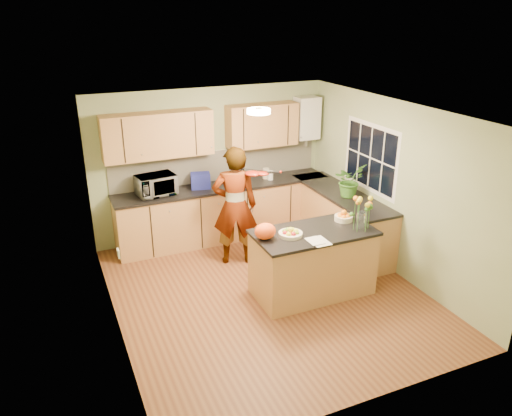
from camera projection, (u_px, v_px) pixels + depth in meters
name	position (u px, v px, depth m)	size (l,w,h in m)	color
floor	(267.00, 293.00, 6.89)	(4.50, 4.50, 0.00)	brown
ceiling	(269.00, 112.00, 5.96)	(4.00, 4.50, 0.02)	silver
wall_back	(211.00, 163.00, 8.33)	(4.00, 0.02, 2.50)	gray
wall_front	(373.00, 294.00, 4.51)	(4.00, 0.02, 2.50)	gray
wall_left	(109.00, 235.00, 5.68)	(0.02, 4.50, 2.50)	gray
wall_right	(394.00, 188.00, 7.16)	(0.02, 4.50, 2.50)	gray
back_counter	(224.00, 211.00, 8.41)	(3.64, 0.62, 0.94)	#AE8045
right_counter	(341.00, 220.00, 8.07)	(0.62, 2.24, 0.94)	#AE8045
splashback	(217.00, 165.00, 8.38)	(3.60, 0.02, 0.52)	beige
upper_cabinets	(203.00, 131.00, 7.90)	(3.20, 0.34, 0.70)	#AE8045
boiler	(307.00, 118.00, 8.59)	(0.40, 0.30, 0.86)	silver
window_right	(370.00, 158.00, 7.56)	(0.01, 1.30, 1.05)	silver
light_switch	(118.00, 253.00, 5.15)	(0.02, 0.09, 0.09)	silver
ceiling_lamp	(259.00, 111.00, 6.23)	(0.30, 0.30, 0.07)	#FFEABF
peninsula_island	(313.00, 262.00, 6.74)	(1.61, 0.83, 0.92)	#AE8045
fruit_dish	(291.00, 233.00, 6.42)	(0.31, 0.31, 0.11)	beige
orange_bowl	(344.00, 216.00, 6.88)	(0.25, 0.25, 0.15)	beige
flower_vase	(362.00, 205.00, 6.51)	(0.28, 0.28, 0.52)	silver
orange_bag	(265.00, 231.00, 6.32)	(0.28, 0.24, 0.21)	#FF4E15
papers	(319.00, 241.00, 6.27)	(0.22, 0.30, 0.01)	silver
violinist	(235.00, 206.00, 7.42)	(0.67, 0.44, 1.83)	tan
violin	(253.00, 173.00, 7.11)	(0.54, 0.22, 0.11)	#560A05
microwave	(156.00, 185.00, 7.75)	(0.58, 0.39, 0.32)	silver
blue_box	(201.00, 181.00, 8.07)	(0.31, 0.22, 0.25)	navy
kettle	(242.00, 176.00, 8.29)	(0.16, 0.16, 0.29)	silver
jar_cream	(266.00, 173.00, 8.54)	(0.11, 0.11, 0.18)	beige
jar_white	(270.00, 175.00, 8.47)	(0.10, 0.10, 0.15)	silver
potted_plant	(349.00, 180.00, 7.66)	(0.46, 0.40, 0.51)	#3B7226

